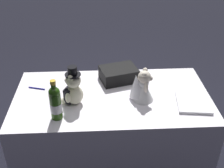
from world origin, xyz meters
TOP-DOWN VIEW (x-y plane):
  - reception_table at (0.00, 0.00)m, footprint 1.41×0.75m
  - teddy_bear_groom at (-0.27, -0.07)m, footprint 0.16×0.15m
  - teddy_bear_bride at (0.20, -0.05)m, footprint 0.20×0.16m
  - champagne_bottle at (-0.37, -0.23)m, footprint 0.07×0.07m
  - signing_pen at (-0.56, 0.12)m, footprint 0.13×0.05m
  - gift_case_black at (0.06, 0.22)m, footprint 0.32×0.27m
  - guestbook at (0.56, -0.12)m, footprint 0.25×0.28m

SIDE VIEW (x-z plane):
  - reception_table at x=0.00m, z-range 0.00..0.77m
  - signing_pen at x=-0.56m, z-range 0.77..0.78m
  - guestbook at x=0.56m, z-range 0.77..0.79m
  - gift_case_black at x=0.06m, z-range 0.77..0.87m
  - teddy_bear_bride at x=0.20m, z-range 0.75..0.99m
  - teddy_bear_groom at x=-0.27m, z-range 0.73..1.02m
  - champagne_bottle at x=-0.37m, z-range 0.75..1.03m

